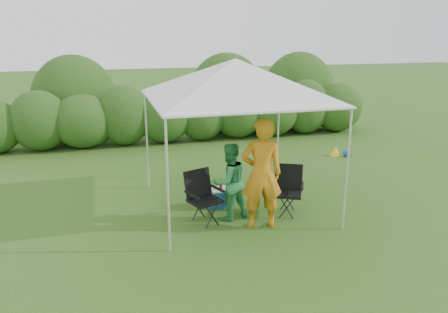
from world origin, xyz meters
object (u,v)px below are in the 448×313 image
object	(u,v)px
canopy	(235,79)
chair_left	(202,193)
cooler	(217,198)
chair_right	(288,186)
woman	(229,182)
man	(262,174)

from	to	relation	value
canopy	chair_left	bearing A→B (deg)	-145.29
cooler	chair_left	bearing A→B (deg)	-126.49
canopy	cooler	world-z (taller)	canopy
chair_right	chair_left	distance (m)	1.63
canopy	chair_right	bearing A→B (deg)	-33.07
chair_left	cooler	size ratio (longest dim) A/B	2.11
woman	cooler	bearing A→B (deg)	-98.47
chair_right	chair_left	world-z (taller)	chair_left
chair_right	cooler	size ratio (longest dim) A/B	2.05
chair_right	man	world-z (taller)	man
chair_left	woman	bearing A→B (deg)	-21.71
man	cooler	world-z (taller)	man
canopy	chair_left	size ratio (longest dim) A/B	3.31
chair_right	woman	size ratio (longest dim) A/B	0.64
canopy	cooler	bearing A→B (deg)	173.69
chair_right	chair_left	size ratio (longest dim) A/B	0.97
chair_right	woman	bearing A→B (deg)	-155.47
chair_right	chair_left	xyz separation A→B (m)	(-1.63, 0.03, 0.02)
canopy	man	world-z (taller)	canopy
canopy	man	bearing A→B (deg)	-81.17
canopy	chair_left	xyz separation A→B (m)	(-0.77, -0.53, -1.93)
chair_right	cooler	xyz separation A→B (m)	(-1.21, 0.60, -0.33)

